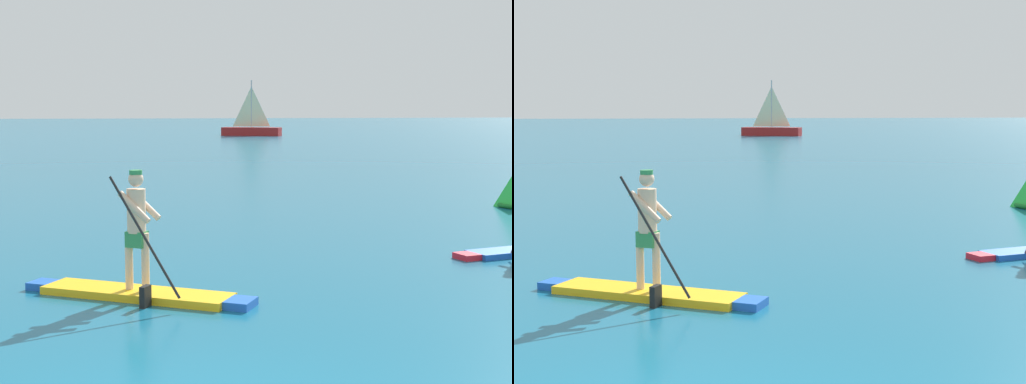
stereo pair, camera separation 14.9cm
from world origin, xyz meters
TOP-DOWN VIEW (x-y plane):
  - paddleboarder_mid_center at (0.16, 5.15)m, footprint 3.12×2.26m
  - sailboat_right_horizon at (16.40, 68.41)m, footprint 5.93×4.20m

SIDE VIEW (x-z plane):
  - paddleboarder_mid_center at x=0.16m, z-range -0.55..1.27m
  - sailboat_right_horizon at x=16.40m, z-range -2.07..3.46m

